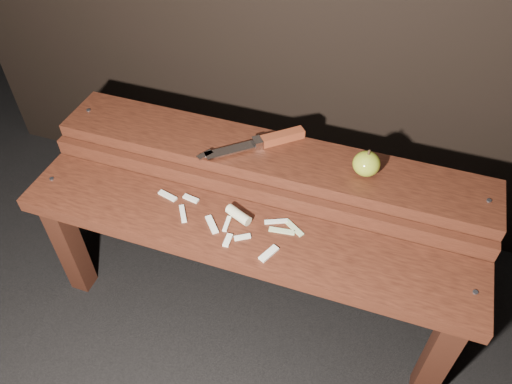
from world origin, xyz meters
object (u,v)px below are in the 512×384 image
(bench_rear_tier, at_px, (268,176))
(knife, at_px, (269,140))
(bench_front_tier, at_px, (241,250))
(apple, at_px, (366,164))

(bench_rear_tier, relative_size, knife, 4.87)
(bench_front_tier, bearing_deg, apple, 41.99)
(bench_front_tier, relative_size, knife, 4.87)
(bench_front_tier, distance_m, apple, 0.39)
(knife, bearing_deg, bench_front_tier, -87.61)
(bench_front_tier, relative_size, apple, 15.95)
(apple, xyz_separation_m, knife, (-0.27, 0.03, -0.02))
(knife, bearing_deg, apple, -6.29)
(bench_front_tier, xyz_separation_m, knife, (-0.01, 0.26, 0.16))
(bench_rear_tier, bearing_deg, bench_front_tier, -90.00)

